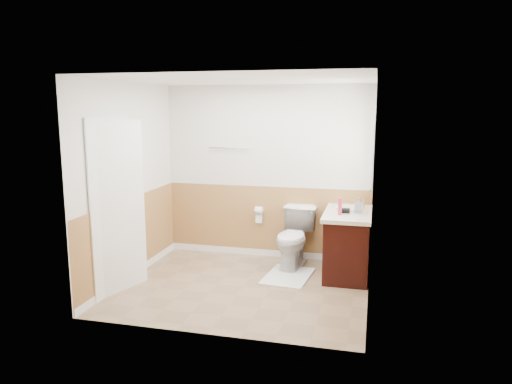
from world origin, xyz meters
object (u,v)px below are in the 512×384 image
(soap_dispenser, at_px, (358,205))
(bath_mat, at_px, (288,276))
(vanity_cabinet, at_px, (348,244))
(toilet, at_px, (294,238))
(lotion_bottle, at_px, (340,206))

(soap_dispenser, bearing_deg, bath_mat, -164.09)
(vanity_cabinet, relative_size, soap_dispenser, 5.52)
(toilet, relative_size, bath_mat, 1.02)
(vanity_cabinet, height_order, soap_dispenser, soap_dispenser)
(bath_mat, bearing_deg, soap_dispenser, 15.91)
(bath_mat, distance_m, soap_dispenser, 1.30)
(lotion_bottle, bearing_deg, toilet, 149.99)
(toilet, bearing_deg, vanity_cabinet, -2.96)
(bath_mat, relative_size, vanity_cabinet, 0.73)
(lotion_bottle, distance_m, soap_dispenser, 0.28)
(toilet, distance_m, soap_dispenser, 1.03)
(vanity_cabinet, relative_size, lotion_bottle, 5.00)
(bath_mat, height_order, vanity_cabinet, vanity_cabinet)
(bath_mat, bearing_deg, lotion_bottle, 5.76)
(vanity_cabinet, bearing_deg, soap_dispenser, -31.18)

